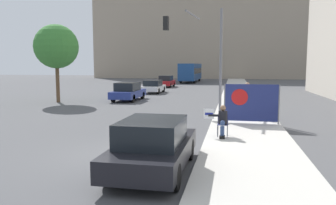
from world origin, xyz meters
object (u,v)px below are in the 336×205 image
object	(u,v)px
parked_car_curbside	(153,146)
car_on_road_nearest	(128,92)
protest_banner	(251,103)
traffic_light_pole	(200,42)
pedestrian_behind	(247,98)
car_on_road_midblock	(153,87)
seated_protester	(222,120)
city_bus_on_road	(191,72)
car_on_road_distant	(166,81)
street_tree_near_curb	(56,47)

from	to	relation	value
parked_car_curbside	car_on_road_nearest	distance (m)	18.33
protest_banner	traffic_light_pole	size ratio (longest dim) A/B	0.42
pedestrian_behind	car_on_road_midblock	bearing A→B (deg)	-85.01
protest_banner	parked_car_curbside	bearing A→B (deg)	-111.60
seated_protester	car_on_road_midblock	bearing A→B (deg)	101.88
car_on_road_nearest	city_bus_on_road	world-z (taller)	city_bus_on_road
car_on_road_distant	protest_banner	bearing A→B (deg)	-70.37
pedestrian_behind	traffic_light_pole	bearing A→B (deg)	-55.28
pedestrian_behind	parked_car_curbside	size ratio (longest dim) A/B	0.44
traffic_light_pole	car_on_road_distant	xyz separation A→B (m)	(-6.76, 22.82, -3.48)
pedestrian_behind	street_tree_near_curb	size ratio (longest dim) A/B	0.30
seated_protester	car_on_road_distant	world-z (taller)	car_on_road_distant
city_bus_on_road	street_tree_near_curb	bearing A→B (deg)	-100.66
seated_protester	protest_banner	size ratio (longest dim) A/B	0.47
city_bus_on_road	traffic_light_pole	bearing A→B (deg)	-81.86
seated_protester	parked_car_curbside	bearing A→B (deg)	-120.78
protest_banner	car_on_road_distant	distance (m)	28.57
car_on_road_nearest	car_on_road_distant	bearing A→B (deg)	91.08
car_on_road_nearest	city_bus_on_road	size ratio (longest dim) A/B	0.37
traffic_light_pole	car_on_road_distant	bearing A→B (deg)	106.49
pedestrian_behind	street_tree_near_curb	distance (m)	15.37
seated_protester	car_on_road_distant	size ratio (longest dim) A/B	0.29
seated_protester	city_bus_on_road	bearing A→B (deg)	89.97
pedestrian_behind	street_tree_near_curb	world-z (taller)	street_tree_near_curb
pedestrian_behind	car_on_road_distant	xyz separation A→B (m)	(-9.52, 24.36, -0.32)
seated_protester	car_on_road_nearest	xyz separation A→B (m)	(-8.04, 12.98, -0.05)
car_on_road_midblock	city_bus_on_road	xyz separation A→B (m)	(0.97, 23.17, 1.14)
traffic_light_pole	car_on_road_distant	size ratio (longest dim) A/B	1.46
traffic_light_pole	pedestrian_behind	bearing A→B (deg)	-29.14
seated_protester	traffic_light_pole	bearing A→B (deg)	93.59
car_on_road_nearest	car_on_road_midblock	xyz separation A→B (m)	(0.26, 7.53, -0.06)
car_on_road_midblock	street_tree_near_curb	distance (m)	11.70
seated_protester	city_bus_on_road	world-z (taller)	city_bus_on_road
seated_protester	car_on_road_nearest	bearing A→B (deg)	112.88
parked_car_curbside	street_tree_near_curb	distance (m)	19.07
city_bus_on_road	parked_car_curbside	bearing A→B (deg)	-83.90
seated_protester	street_tree_near_curb	xyz separation A→B (m)	(-13.02, 10.70, 3.52)
pedestrian_behind	car_on_road_distant	world-z (taller)	pedestrian_behind
pedestrian_behind	protest_banner	bearing A→B (deg)	65.60
parked_car_curbside	car_on_road_nearest	world-z (taller)	car_on_road_nearest
parked_car_curbside	car_on_road_midblock	bearing A→B (deg)	103.82
car_on_road_distant	car_on_road_midblock	bearing A→B (deg)	-86.52
pedestrian_behind	car_on_road_distant	size ratio (longest dim) A/B	0.44
seated_protester	car_on_road_nearest	size ratio (longest dim) A/B	0.27
seated_protester	car_on_road_distant	bearing A→B (deg)	96.64
car_on_road_nearest	car_on_road_midblock	bearing A→B (deg)	88.02
pedestrian_behind	protest_banner	distance (m)	2.55
seated_protester	car_on_road_midblock	size ratio (longest dim) A/B	0.29
car_on_road_midblock	pedestrian_behind	bearing A→B (deg)	-58.86
street_tree_near_curb	traffic_light_pole	bearing A→B (deg)	-16.77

